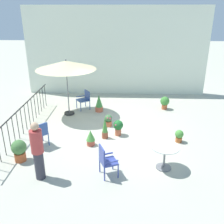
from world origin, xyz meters
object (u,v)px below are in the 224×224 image
object	(u,v)px
potted_plant_2	(105,128)
potted_plant_3	(165,102)
patio_chair_0	(106,159)
patio_chair_1	(40,133)
patio_umbrella_0	(66,65)
patio_chair_2	(85,98)
potted_plant_6	(108,120)
potted_plant_4	(118,127)
potted_plant_5	(91,137)
potted_plant_7	(179,136)
standing_person	(38,151)
potted_plant_1	(99,104)
potted_plant_0	(19,150)
cafe_table_0	(165,153)

from	to	relation	value
potted_plant_2	potted_plant_3	size ratio (longest dim) A/B	1.37
patio_chair_0	patio_chair_1	size ratio (longest dim) A/B	1.06
patio_umbrella_0	patio_chair_2	bearing A→B (deg)	49.98
potted_plant_6	patio_chair_0	bearing A→B (deg)	-88.00
potted_plant_4	potted_plant_5	distance (m)	1.20
potted_plant_4	potted_plant_7	distance (m)	2.15
patio_chair_0	standing_person	xyz separation A→B (m)	(-1.77, -0.18, 0.34)
potted_plant_4	potted_plant_6	size ratio (longest dim) A/B	1.22
potted_plant_4	standing_person	distance (m)	3.36
potted_plant_1	standing_person	world-z (taller)	standing_person
potted_plant_3	potted_plant_4	world-z (taller)	potted_plant_3
potted_plant_0	potted_plant_5	distance (m)	2.26
patio_chair_1	standing_person	xyz separation A→B (m)	(0.51, -1.69, 0.35)
potted_plant_2	potted_plant_7	size ratio (longest dim) A/B	1.83
patio_chair_0	potted_plant_3	bearing A→B (deg)	65.15
patio_chair_1	potted_plant_2	xyz separation A→B (m)	(2.10, 0.67, -0.12)
patio_chair_1	patio_chair_2	bearing A→B (deg)	74.52
potted_plant_1	cafe_table_0	bearing A→B (deg)	-62.16
cafe_table_0	potted_plant_3	size ratio (longest dim) A/B	1.35
cafe_table_0	potted_plant_7	bearing A→B (deg)	64.51
potted_plant_6	standing_person	bearing A→B (deg)	-116.26
potted_plant_6	potted_plant_2	bearing A→B (deg)	-93.92
potted_plant_3	potted_plant_4	xyz separation A→B (m)	(-2.08, -2.68, -0.00)
patio_chair_0	standing_person	world-z (taller)	standing_person
patio_chair_1	potted_plant_5	world-z (taller)	patio_chair_1
potted_plant_0	potted_plant_6	distance (m)	3.60
potted_plant_1	potted_plant_6	world-z (taller)	potted_plant_1
potted_plant_3	cafe_table_0	bearing A→B (deg)	-98.79
potted_plant_4	potted_plant_7	world-z (taller)	potted_plant_4
standing_person	potted_plant_3	bearing A→B (deg)	51.97
patio_umbrella_0	potted_plant_0	bearing A→B (deg)	-101.41
patio_chair_1	potted_plant_0	bearing A→B (deg)	-112.20
patio_chair_0	potted_plant_2	bearing A→B (deg)	94.69
cafe_table_0	potted_plant_1	size ratio (longest dim) A/B	1.05
potted_plant_3	potted_plant_4	distance (m)	3.39
potted_plant_5	potted_plant_4	bearing A→B (deg)	40.54
potted_plant_0	potted_plant_5	world-z (taller)	potted_plant_0
cafe_table_0	potted_plant_4	xyz separation A→B (m)	(-1.36, 2.00, -0.16)
potted_plant_0	potted_plant_1	bearing A→B (deg)	63.59
patio_umbrella_0	potted_plant_5	bearing A→B (deg)	-64.50
patio_chair_2	potted_plant_7	world-z (taller)	patio_chair_2
potted_plant_1	potted_plant_2	world-z (taller)	potted_plant_2
patio_chair_2	potted_plant_6	size ratio (longest dim) A/B	1.78
potted_plant_1	potted_plant_7	world-z (taller)	potted_plant_1
potted_plant_4	potted_plant_5	xyz separation A→B (m)	(-0.91, -0.78, -0.05)
potted_plant_7	patio_chair_1	bearing A→B (deg)	-174.02
potted_plant_1	standing_person	size ratio (longest dim) A/B	0.46
patio_chair_2	potted_plant_4	xyz separation A→B (m)	(1.59, -2.59, -0.15)
potted_plant_2	standing_person	bearing A→B (deg)	-123.90
potted_plant_3	standing_person	distance (m)	6.73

